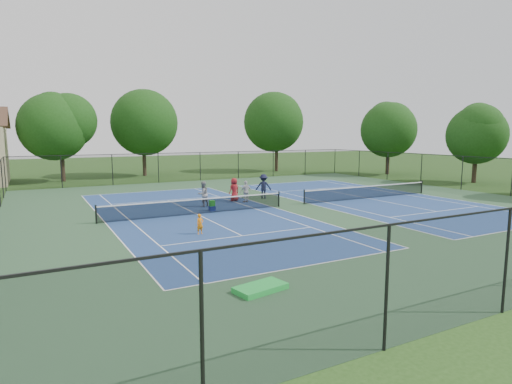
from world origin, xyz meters
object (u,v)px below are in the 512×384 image
tree_back_d (277,119)px  bystander_c (234,190)px  tree_back_b (143,120)px  ball_hopper (212,203)px  bystander_a (246,192)px  tree_side_f (477,131)px  child_player (200,224)px  instructor (203,194)px  bystander_b (264,186)px  tree_side_e (389,127)px  ball_crate (212,208)px  tree_back_a (60,123)px

tree_back_d → bystander_c: size_ratio=6.00×
tree_back_b → bystander_c: tree_back_b is taller
tree_back_b → bystander_c: (1.30, -22.29, -5.73)m
ball_hopper → bystander_a: bearing=30.1°
tree_back_d → ball_hopper: size_ratio=27.66×
tree_side_f → child_player: 34.00m
ball_hopper → tree_back_d: bearing=51.2°
instructor → bystander_b: size_ratio=0.93×
tree_side_e → instructor: tree_side_e is taller
tree_back_d → ball_crate: tree_back_d is taller
tree_back_b → bystander_b: tree_back_b is taller
tree_back_a → tree_side_f: size_ratio=1.13×
child_player → bystander_a: 10.17m
bystander_a → ball_hopper: (-3.51, -2.04, -0.30)m
ball_hopper → tree_back_b: bearing=86.2°
tree_back_b → instructor: size_ratio=5.73×
child_player → bystander_b: bystander_b is taller
bystander_b → ball_hopper: size_ratio=5.03×
instructor → child_player: bearing=49.6°
child_player → instructor: (3.07, 7.56, 0.36)m
tree_back_b → instructor: bearing=-94.0°
tree_back_b → instructor: 24.23m
tree_side_e → bystander_b: 25.74m
tree_back_d → bystander_a: bearing=-125.6°
child_player → bystander_c: size_ratio=0.60×
ball_hopper → tree_back_a: bearing=107.4°
tree_back_d → ball_hopper: (-18.69, -23.27, -6.32)m
ball_crate → ball_hopper: ball_hopper is taller
tree_back_d → tree_back_b: bearing=173.3°
instructor → ball_hopper: 1.82m
ball_crate → tree_side_e: bearing=24.8°
tree_back_a → instructor: (7.37, -21.49, -5.16)m
bystander_c → ball_hopper: bystander_c is taller
tree_back_a → tree_back_d: 26.01m
tree_side_f → ball_hopper: size_ratio=21.66×
tree_back_a → tree_side_f: 42.55m
tree_side_f → bystander_b: tree_side_f is taller
tree_back_b → tree_back_d: 17.12m
ball_crate → tree_back_a: bearing=107.4°
child_player → bystander_a: size_ratio=0.65×
tree_back_a → tree_back_d: bearing=0.0°
instructor → bystander_a: (3.44, 0.25, -0.08)m
tree_side_e → ball_hopper: (-28.69, -13.27, -5.31)m
tree_back_b → tree_side_e: (27.00, -12.00, -0.79)m
bystander_b → tree_back_d: bearing=-93.6°
tree_back_a → ball_hopper: size_ratio=24.43×
tree_side_e → ball_crate: tree_side_e is taller
child_player → bystander_c: bystander_c is taller
ball_crate → bystander_c: bearing=44.8°
instructor → ball_hopper: (-0.07, -1.78, -0.37)m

